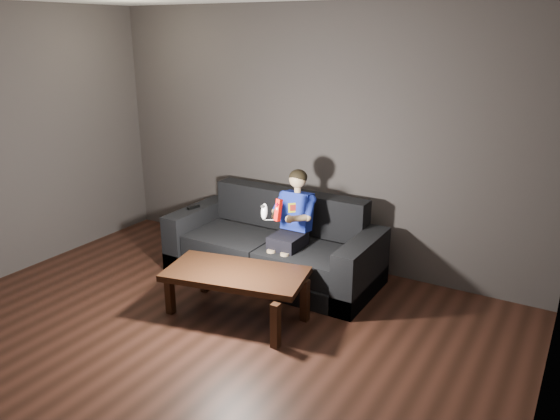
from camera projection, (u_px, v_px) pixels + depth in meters
The scene contains 9 objects.
floor at pixel (158, 370), 4.09m from camera, with size 5.00×5.00×0.00m, color black.
back_wall at pixel (314, 138), 5.71m from camera, with size 5.00×0.04×2.70m, color #3E3837.
right_wall at pixel (553, 281), 2.46m from camera, with size 0.04×5.00×2.70m, color #3E3837.
sofa at pixel (274, 250), 5.60m from camera, with size 2.16×0.93×0.83m.
child at pixel (292, 218), 5.30m from camera, with size 0.42×0.52×1.04m.
wii_remote_red at pixel (278, 210), 4.87m from camera, with size 0.07×0.09×0.20m.
nunchuk_white at pixel (264, 211), 4.96m from camera, with size 0.09×0.11×0.16m.
wii_remote_black at pixel (194, 207), 5.90m from camera, with size 0.07×0.16×0.03m.
coffee_table at pixel (236, 277), 4.74m from camera, with size 1.31×0.85×0.44m.
Camera 1 is at (2.58, -2.55, 2.42)m, focal length 35.00 mm.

